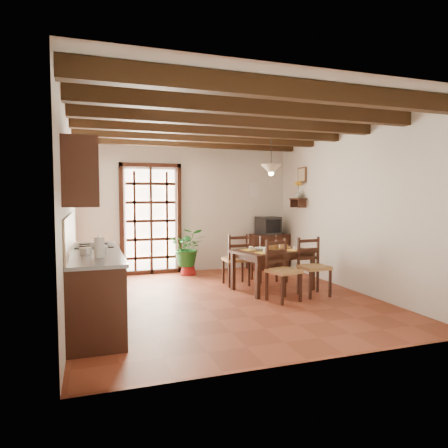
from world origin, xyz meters
name	(u,v)px	position (x,y,z in m)	size (l,w,h in m)	color
ground_plane	(226,299)	(0.00, 0.00, 0.00)	(5.00, 5.00, 0.00)	brown
room_shell	(226,183)	(0.00, 0.00, 1.82)	(4.52, 5.02, 2.81)	silver
ceiling_beams	(226,125)	(0.00, 0.00, 2.69)	(4.50, 4.34, 0.20)	black
french_door	(151,217)	(-0.80, 2.45, 1.18)	(1.26, 0.11, 2.32)	white
kitchen_counter	(95,287)	(-1.96, -0.60, 0.47)	(0.64, 2.25, 1.38)	black
upper_cabinet	(81,173)	(-2.08, -1.30, 1.85)	(0.35, 0.80, 0.70)	black
range_hood	(85,187)	(-2.05, -0.05, 1.73)	(0.38, 0.60, 0.54)	white
counter_items	(94,247)	(-1.95, -0.51, 0.96)	(0.50, 1.43, 0.25)	black
dining_table	(273,255)	(0.96, 0.33, 0.60)	(1.42, 1.08, 0.69)	#321910
chair_near_left	(283,282)	(0.79, -0.37, 0.29)	(0.53, 0.51, 0.94)	#AF834A
chair_near_right	(314,278)	(1.42, -0.23, 0.29)	(0.45, 0.43, 0.94)	#AF834A
chair_far_left	(236,269)	(0.50, 0.89, 0.29)	(0.44, 0.42, 0.94)	#AF834A
chair_far_right	(264,267)	(1.12, 1.03, 0.28)	(0.45, 0.43, 0.88)	#AF834A
table_setting	(273,252)	(0.96, 0.33, 0.66)	(0.93, 0.62, 0.09)	yellow
table_bowl	(261,249)	(0.73, 0.32, 0.72)	(0.22, 0.22, 0.05)	white
sideboard	(268,251)	(1.75, 2.23, 0.38)	(0.90, 0.41, 0.77)	black
crt_tv	(268,226)	(1.75, 2.22, 0.96)	(0.50, 0.47, 0.39)	black
fuse_box	(253,190)	(1.50, 2.48, 1.75)	(0.25, 0.03, 0.32)	white
plant_pot	(188,269)	(-0.10, 2.09, 0.11)	(0.33, 0.33, 0.20)	maroon
potted_plant	(188,247)	(-0.10, 2.09, 0.57)	(1.82, 1.56, 2.03)	#144C19
wall_shelf	(298,201)	(2.14, 1.60, 1.51)	(0.20, 0.42, 0.20)	black
shelf_vase	(298,194)	(2.14, 1.60, 1.65)	(0.15, 0.15, 0.15)	#B2BFB2
shelf_flowers	(298,184)	(2.14, 1.60, 1.86)	(0.14, 0.14, 0.36)	yellow
framed_picture	(302,175)	(2.22, 1.60, 2.05)	(0.03, 0.32, 0.32)	brown
pendant_lamp	(271,169)	(0.96, 0.43, 2.08)	(0.36, 0.36, 0.84)	black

